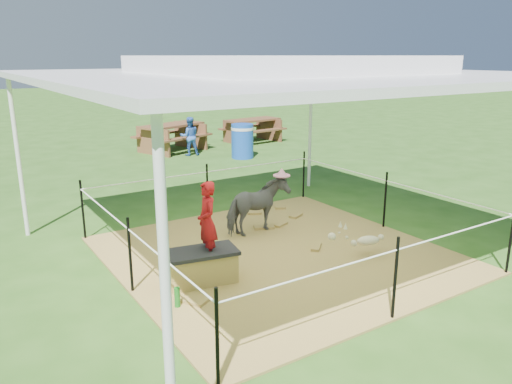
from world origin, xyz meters
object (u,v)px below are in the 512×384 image
woman (207,214)px  trash_barrel (242,141)px  green_bottle (177,297)px  straw_bale (201,268)px  pony (257,206)px  foal (368,239)px  distant_person (190,136)px  picnic_table_far (253,130)px  picnic_table_near (172,138)px

woman → trash_barrel: bearing=156.0°
green_bottle → woman: bearing=34.7°
woman → green_bottle: bearing=-44.8°
trash_barrel → straw_bale: bearing=-125.1°
green_bottle → pony: 2.74m
green_bottle → foal: 3.04m
pony → trash_barrel: trash_barrel is taller
woman → green_bottle: 1.12m
green_bottle → trash_barrel: size_ratio=0.25×
distant_person → picnic_table_far: bearing=-143.8°
woman → picnic_table_near: woman is taller
green_bottle → foal: size_ratio=0.26×
pony → trash_barrel: (3.18, 5.69, 0.00)m
straw_bale → distant_person: 8.86m
pony → picnic_table_near: (1.90, 7.79, -0.07)m
green_bottle → foal: (3.04, -0.08, 0.14)m
straw_bale → woman: size_ratio=0.83×
foal → woman: bearing=-174.6°
green_bottle → pony: size_ratio=0.22×
foal → picnic_table_near: size_ratio=0.45×
woman → distant_person: size_ratio=0.91×
straw_bale → picnic_table_near: (3.54, 8.96, 0.20)m
distant_person → woman: bearing=82.8°
pony → picnic_table_near: pony is taller
trash_barrel → picnic_table_far: size_ratio=0.52×
foal → trash_barrel: 7.75m
woman → pony: size_ratio=0.96×
trash_barrel → picnic_table_far: 2.81m
pony → distant_person: (2.06, 6.88, 0.08)m
straw_bale → pony: bearing=35.6°
straw_bale → trash_barrel: trash_barrel is taller
trash_barrel → picnic_table_near: 2.46m
straw_bale → woman: woman is taller
picnic_table_far → distant_person: distant_person is taller
woman → picnic_table_near: bearing=169.5°
trash_barrel → picnic_table_near: (-1.28, 2.10, -0.07)m
foal → trash_barrel: trash_barrel is taller
trash_barrel → woman: bearing=-124.5°
pony → foal: bearing=-160.9°
pony → straw_bale: bearing=118.0°
foal → picnic_table_far: bearing=84.8°
straw_bale → picnic_table_near: picnic_table_near is taller
green_bottle → picnic_table_near: bearing=66.5°
foal → distant_person: 8.66m
woman → green_bottle: (-0.65, -0.45, -0.79)m
trash_barrel → picnic_table_far: bearing=51.4°
woman → picnic_table_far: (6.46, 9.05, -0.54)m
straw_bale → distant_person: size_ratio=0.76×
foal → picnic_table_far: 10.41m
straw_bale → picnic_table_far: (6.56, 9.05, 0.18)m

